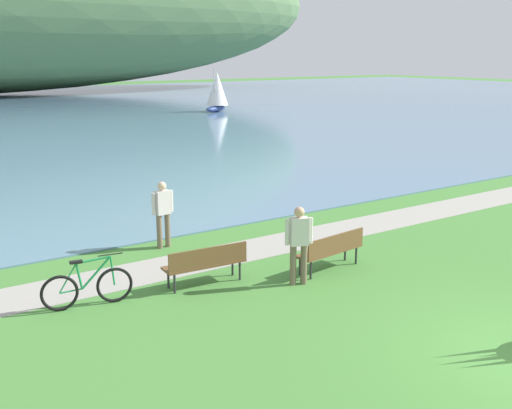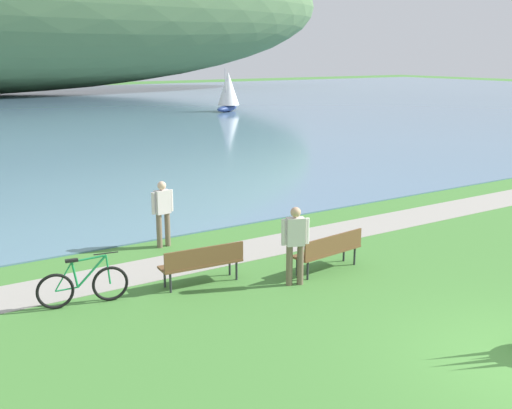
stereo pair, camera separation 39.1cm
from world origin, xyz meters
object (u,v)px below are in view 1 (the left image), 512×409
object	(u,v)px
person_at_shoreline	(163,210)
person_on_the_grass	(299,240)
bicycle_leaning_near_bench	(88,287)
sailboat_toward_hillside	(217,91)
park_bench_near_camera	(206,262)
park_bench_further_along	(332,248)

from	to	relation	value
person_at_shoreline	person_on_the_grass	xyz separation A→B (m)	(1.24, -3.96, 0.00)
bicycle_leaning_near_bench	sailboat_toward_hillside	world-z (taller)	sailboat_toward_hillside
park_bench_near_camera	bicycle_leaning_near_bench	world-z (taller)	bicycle_leaning_near_bench
person_on_the_grass	bicycle_leaning_near_bench	bearing A→B (deg)	161.55
park_bench_further_along	bicycle_leaning_near_bench	world-z (taller)	bicycle_leaning_near_bench
park_bench_further_along	park_bench_near_camera	bearing A→B (deg)	164.09
park_bench_further_along	bicycle_leaning_near_bench	size ratio (longest dim) A/B	1.05
park_bench_near_camera	person_on_the_grass	size ratio (longest dim) A/B	1.07
park_bench_further_along	person_on_the_grass	xyz separation A→B (m)	(-1.16, -0.26, 0.46)
sailboat_toward_hillside	bicycle_leaning_near_bench	bearing A→B (deg)	-124.32
park_bench_near_camera	bicycle_leaning_near_bench	size ratio (longest dim) A/B	1.04
person_at_shoreline	person_on_the_grass	size ratio (longest dim) A/B	1.00
bicycle_leaning_near_bench	sailboat_toward_hillside	xyz separation A→B (m)	(23.28, 34.10, 1.34)
person_on_the_grass	person_at_shoreline	bearing A→B (deg)	107.35
sailboat_toward_hillside	person_at_shoreline	bearing A→B (deg)	-122.90
park_bench_near_camera	person_on_the_grass	distance (m)	2.02
sailboat_toward_hillside	park_bench_near_camera	bearing A→B (deg)	-121.16
person_on_the_grass	park_bench_further_along	bearing A→B (deg)	12.53
park_bench_near_camera	sailboat_toward_hillside	xyz separation A→B (m)	(20.81, 34.41, 1.22)
bicycle_leaning_near_bench	sailboat_toward_hillside	distance (m)	41.31
person_on_the_grass	sailboat_toward_hillside	distance (m)	40.32
person_on_the_grass	park_bench_near_camera	bearing A→B (deg)	147.39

